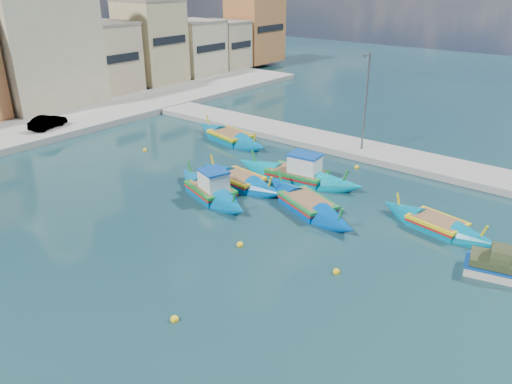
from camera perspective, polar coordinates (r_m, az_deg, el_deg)
ground at (r=24.43m, az=5.23°, el=-9.56°), size 160.00×160.00×0.00m
east_quay at (r=39.18m, az=20.05°, el=2.72°), size 4.00×70.00×0.50m
north_townhouses at (r=56.34m, az=-26.40°, el=12.86°), size 83.20×7.87×10.19m
church_block at (r=57.99m, az=-24.32°, el=16.92°), size 10.00×10.00×19.10m
quay_street_lamp at (r=39.66m, az=12.39°, el=10.07°), size 1.18×0.16×8.00m
luzzu_turquoise_cabin at (r=34.95m, az=4.78°, el=1.88°), size 3.31×10.18×3.21m
luzzu_blue_cabin at (r=32.51m, az=-5.17°, el=0.09°), size 4.69×8.72×3.01m
luzzu_cyan_mid at (r=43.37m, az=-2.97°, el=6.20°), size 4.13×9.66×2.78m
luzzu_green at (r=34.18m, az=-1.87°, el=1.22°), size 2.91×8.18×2.52m
luzzu_blue_south at (r=30.81m, az=5.89°, el=-1.53°), size 5.34×9.12×2.60m
luzzu_cyan_south at (r=30.11m, az=19.94°, el=-3.63°), size 3.25×7.66×2.32m
tender_near at (r=26.81m, az=25.90°, el=-7.73°), size 2.24×3.27×1.47m
mooring_buoys at (r=29.13m, az=-5.16°, el=-3.49°), size 24.71×21.76×0.36m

